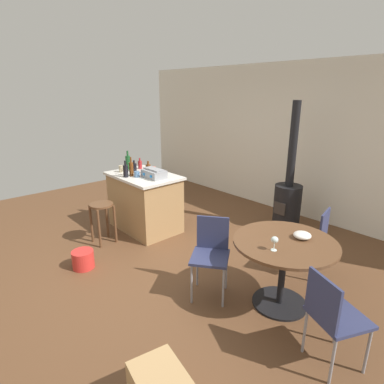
{
  "coord_description": "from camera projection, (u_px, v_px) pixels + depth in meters",
  "views": [
    {
      "loc": [
        2.99,
        -2.2,
        2.21
      ],
      "look_at": [
        0.02,
        0.47,
        0.93
      ],
      "focal_mm": 29.6,
      "sensor_mm": 36.0,
      "label": 1
    }
  ],
  "objects": [
    {
      "name": "wood_stove",
      "position": [
        288.0,
        198.0,
        5.19
      ],
      "size": [
        0.44,
        0.45,
        2.07
      ],
      "color": "black",
      "rests_on": "ground_plane"
    },
    {
      "name": "serving_bowl",
      "position": [
        302.0,
        235.0,
        3.26
      ],
      "size": [
        0.18,
        0.18,
        0.07
      ],
      "primitive_type": "ellipsoid",
      "color": "white",
      "rests_on": "dining_table"
    },
    {
      "name": "wooden_stool",
      "position": [
        102.0,
        214.0,
        4.71
      ],
      "size": [
        0.34,
        0.34,
        0.62
      ],
      "color": "brown",
      "rests_on": "ground_plane"
    },
    {
      "name": "folding_chair_far",
      "position": [
        211.0,
        251.0,
        3.49
      ],
      "size": [
        0.56,
        0.56,
        0.88
      ],
      "color": "navy",
      "rests_on": "ground_plane"
    },
    {
      "name": "cup_0",
      "position": [
        153.0,
        169.0,
        5.21
      ],
      "size": [
        0.13,
        0.09,
        0.09
      ],
      "color": "#DB6651",
      "rests_on": "kitchen_island"
    },
    {
      "name": "back_wall",
      "position": [
        295.0,
        141.0,
        5.69
      ],
      "size": [
        8.0,
        0.1,
        2.7
      ],
      "primitive_type": "cube",
      "color": "silver",
      "rests_on": "ground_plane"
    },
    {
      "name": "wine_glass",
      "position": [
        275.0,
        240.0,
        2.99
      ],
      "size": [
        0.07,
        0.07,
        0.14
      ],
      "color": "silver",
      "rests_on": "dining_table"
    },
    {
      "name": "folding_chair_left",
      "position": [
        333.0,
        314.0,
        2.53
      ],
      "size": [
        0.53,
        0.53,
        0.86
      ],
      "color": "navy",
      "rests_on": "ground_plane"
    },
    {
      "name": "dining_table",
      "position": [
        284.0,
        256.0,
        3.26
      ],
      "size": [
        1.06,
        1.06,
        0.75
      ],
      "color": "black",
      "rests_on": "ground_plane"
    },
    {
      "name": "bottle_5",
      "position": [
        148.0,
        169.0,
        5.08
      ],
      "size": [
        0.08,
        0.08,
        0.21
      ],
      "color": "#603314",
      "rests_on": "kitchen_island"
    },
    {
      "name": "bottle_1",
      "position": [
        126.0,
        171.0,
        4.88
      ],
      "size": [
        0.08,
        0.08,
        0.26
      ],
      "color": "black",
      "rests_on": "kitchen_island"
    },
    {
      "name": "bottle_2",
      "position": [
        134.0,
        167.0,
        5.24
      ],
      "size": [
        0.08,
        0.08,
        0.19
      ],
      "color": "black",
      "rests_on": "kitchen_island"
    },
    {
      "name": "ground_plane",
      "position": [
        165.0,
        265.0,
        4.19
      ],
      "size": [
        8.8,
        8.8,
        0.0
      ],
      "primitive_type": "plane",
      "color": "brown"
    },
    {
      "name": "bottle_0",
      "position": [
        128.0,
        162.0,
        5.36
      ],
      "size": [
        0.08,
        0.08,
        0.32
      ],
      "color": "#194C23",
      "rests_on": "kitchen_island"
    },
    {
      "name": "toolbox",
      "position": [
        154.0,
        173.0,
        4.85
      ],
      "size": [
        0.37,
        0.25,
        0.15
      ],
      "color": "gray",
      "rests_on": "kitchen_island"
    },
    {
      "name": "cup_1",
      "position": [
        137.0,
        174.0,
        4.9
      ],
      "size": [
        0.12,
        0.09,
        0.09
      ],
      "color": "#4C7099",
      "rests_on": "kitchen_island"
    },
    {
      "name": "bottle_3",
      "position": [
        131.0,
        169.0,
        4.95
      ],
      "size": [
        0.07,
        0.07,
        0.3
      ],
      "color": "#603314",
      "rests_on": "kitchen_island"
    },
    {
      "name": "folding_chair_near",
      "position": [
        312.0,
        236.0,
        3.87
      ],
      "size": [
        0.48,
        0.48,
        0.86
      ],
      "color": "navy",
      "rests_on": "ground_plane"
    },
    {
      "name": "kitchen_island",
      "position": [
        145.0,
        202.0,
        5.19
      ],
      "size": [
        1.19,
        0.8,
        0.93
      ],
      "color": "#A37A4C",
      "rests_on": "ground_plane"
    },
    {
      "name": "plastic_bucket",
      "position": [
        83.0,
        259.0,
        4.11
      ],
      "size": [
        0.28,
        0.28,
        0.24
      ],
      "primitive_type": "cylinder",
      "color": "red",
      "rests_on": "ground_plane"
    },
    {
      "name": "cup_2",
      "position": [
        121.0,
        169.0,
        5.19
      ],
      "size": [
        0.11,
        0.08,
        0.11
      ],
      "color": "tan",
      "rests_on": "kitchen_island"
    },
    {
      "name": "bottle_4",
      "position": [
        140.0,
        165.0,
        5.42
      ],
      "size": [
        0.07,
        0.07,
        0.18
      ],
      "color": "maroon",
      "rests_on": "kitchen_island"
    }
  ]
}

